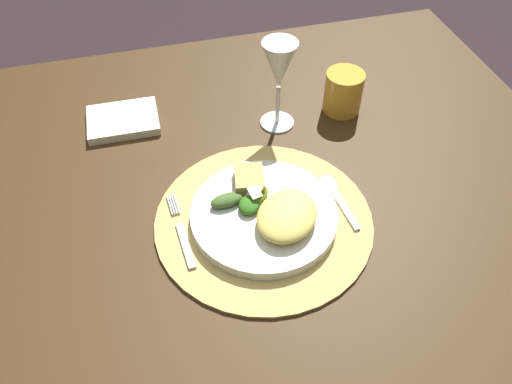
{
  "coord_description": "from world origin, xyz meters",
  "views": [
    {
      "loc": [
        -0.13,
        -0.57,
        1.41
      ],
      "look_at": [
        0.02,
        -0.01,
        0.77
      ],
      "focal_mm": 35.36,
      "sensor_mm": 36.0,
      "label": 1
    }
  ],
  "objects_px": {
    "fork": "(182,233)",
    "wine_glass": "(279,69)",
    "napkin": "(123,120)",
    "dining_table": "(245,252)",
    "dinner_plate": "(264,215)",
    "amber_tumbler": "(343,92)",
    "spoon": "(334,191)"
  },
  "relations": [
    {
      "from": "fork",
      "to": "napkin",
      "type": "relative_size",
      "value": 1.15
    },
    {
      "from": "fork",
      "to": "napkin",
      "type": "xyz_separation_m",
      "value": [
        -0.07,
        0.31,
        0.0
      ]
    },
    {
      "from": "spoon",
      "to": "dinner_plate",
      "type": "bearing_deg",
      "value": -168.91
    },
    {
      "from": "spoon",
      "to": "wine_glass",
      "type": "bearing_deg",
      "value": 100.52
    },
    {
      "from": "fork",
      "to": "wine_glass",
      "type": "xyz_separation_m",
      "value": [
        0.23,
        0.24,
        0.12
      ]
    },
    {
      "from": "spoon",
      "to": "dining_table",
      "type": "bearing_deg",
      "value": 169.03
    },
    {
      "from": "dining_table",
      "to": "amber_tumbler",
      "type": "height_order",
      "value": "amber_tumbler"
    },
    {
      "from": "napkin",
      "to": "dining_table",
      "type": "bearing_deg",
      "value": -55.02
    },
    {
      "from": "dinner_plate",
      "to": "wine_glass",
      "type": "distance_m",
      "value": 0.28
    },
    {
      "from": "dining_table",
      "to": "amber_tumbler",
      "type": "distance_m",
      "value": 0.38
    },
    {
      "from": "wine_glass",
      "to": "napkin",
      "type": "bearing_deg",
      "value": 165.35
    },
    {
      "from": "spoon",
      "to": "fork",
      "type": "bearing_deg",
      "value": -175.1
    },
    {
      "from": "spoon",
      "to": "wine_glass",
      "type": "height_order",
      "value": "wine_glass"
    },
    {
      "from": "napkin",
      "to": "dinner_plate",
      "type": "bearing_deg",
      "value": -57.28
    },
    {
      "from": "fork",
      "to": "dining_table",
      "type": "bearing_deg",
      "value": 24.87
    },
    {
      "from": "spoon",
      "to": "amber_tumbler",
      "type": "relative_size",
      "value": 1.55
    },
    {
      "from": "dining_table",
      "to": "amber_tumbler",
      "type": "xyz_separation_m",
      "value": [
        0.26,
        0.19,
        0.2
      ]
    },
    {
      "from": "fork",
      "to": "napkin",
      "type": "distance_m",
      "value": 0.32
    },
    {
      "from": "amber_tumbler",
      "to": "spoon",
      "type": "bearing_deg",
      "value": -114.5
    },
    {
      "from": "dining_table",
      "to": "amber_tumbler",
      "type": "relative_size",
      "value": 14.97
    },
    {
      "from": "fork",
      "to": "spoon",
      "type": "relative_size",
      "value": 1.2
    },
    {
      "from": "fork",
      "to": "amber_tumbler",
      "type": "distance_m",
      "value": 0.45
    },
    {
      "from": "dining_table",
      "to": "wine_glass",
      "type": "xyz_separation_m",
      "value": [
        0.12,
        0.18,
        0.28
      ]
    },
    {
      "from": "dinner_plate",
      "to": "napkin",
      "type": "distance_m",
      "value": 0.38
    },
    {
      "from": "dinner_plate",
      "to": "spoon",
      "type": "relative_size",
      "value": 1.83
    },
    {
      "from": "dinner_plate",
      "to": "amber_tumbler",
      "type": "xyz_separation_m",
      "value": [
        0.24,
        0.25,
        0.03
      ]
    },
    {
      "from": "dinner_plate",
      "to": "fork",
      "type": "bearing_deg",
      "value": 178.7
    },
    {
      "from": "wine_glass",
      "to": "spoon",
      "type": "bearing_deg",
      "value": -79.48
    },
    {
      "from": "napkin",
      "to": "amber_tumbler",
      "type": "bearing_deg",
      "value": -8.86
    },
    {
      "from": "dining_table",
      "to": "spoon",
      "type": "distance_m",
      "value": 0.23
    },
    {
      "from": "fork",
      "to": "wine_glass",
      "type": "height_order",
      "value": "wine_glass"
    },
    {
      "from": "dining_table",
      "to": "napkin",
      "type": "height_order",
      "value": "napkin"
    }
  ]
}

